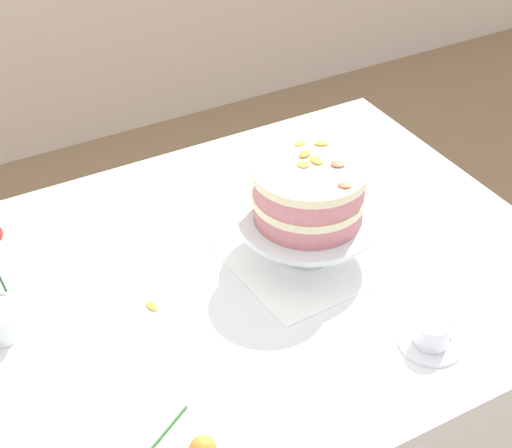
# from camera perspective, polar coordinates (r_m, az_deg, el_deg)

# --- Properties ---
(dining_table) EXTENTS (1.40, 1.00, 0.74)m
(dining_table) POSITION_cam_1_polar(r_m,az_deg,el_deg) (1.69, -1.96, -6.89)
(dining_table) COLOR white
(dining_table) RESTS_ON ground
(linen_napkin) EXTENTS (0.34, 0.34, 0.00)m
(linen_napkin) POSITION_cam_1_polar(r_m,az_deg,el_deg) (1.71, 3.54, -2.15)
(linen_napkin) COLOR white
(linen_napkin) RESTS_ON dining_table
(cake_stand) EXTENTS (0.29, 0.29, 0.10)m
(cake_stand) POSITION_cam_1_polar(r_m,az_deg,el_deg) (1.66, 3.65, 0.04)
(cake_stand) COLOR silver
(cake_stand) RESTS_ON linen_napkin
(layer_cake) EXTENTS (0.23, 0.23, 0.13)m
(layer_cake) POSITION_cam_1_polar(r_m,az_deg,el_deg) (1.61, 3.76, 2.27)
(layer_cake) COLOR #CC7A84
(layer_cake) RESTS_ON cake_stand
(teacup) EXTENTS (0.12, 0.12, 0.06)m
(teacup) POSITION_cam_1_polar(r_m,az_deg,el_deg) (1.53, 12.32, -7.71)
(teacup) COLOR white
(teacup) RESTS_ON dining_table
(loose_petal_1) EXTENTS (0.02, 0.04, 0.00)m
(loose_petal_1) POSITION_cam_1_polar(r_m,az_deg,el_deg) (1.60, -7.37, -5.76)
(loose_petal_1) COLOR orange
(loose_petal_1) RESTS_ON dining_table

